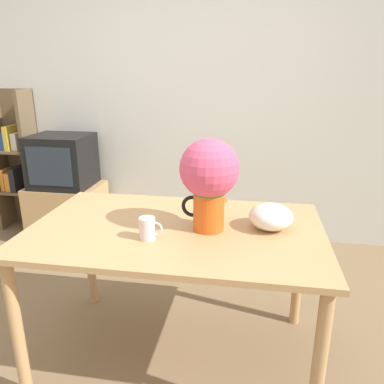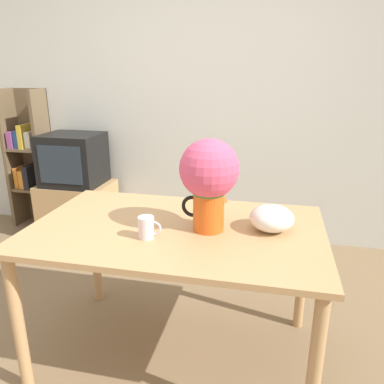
{
  "view_description": "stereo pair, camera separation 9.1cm",
  "coord_description": "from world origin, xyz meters",
  "px_view_note": "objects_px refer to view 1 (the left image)",
  "views": [
    {
      "loc": [
        0.59,
        -1.5,
        1.57
      ],
      "look_at": [
        0.29,
        0.24,
        0.99
      ],
      "focal_mm": 35.0,
      "sensor_mm": 36.0,
      "label": 1
    },
    {
      "loc": [
        0.68,
        -1.49,
        1.57
      ],
      "look_at": [
        0.29,
        0.24,
        0.99
      ],
      "focal_mm": 35.0,
      "sensor_mm": 36.0,
      "label": 2
    }
  ],
  "objects_px": {
    "flower_vase": "(209,177)",
    "coffee_mug": "(148,228)",
    "white_bowl": "(271,217)",
    "tv_set": "(62,161)"
  },
  "relations": [
    {
      "from": "white_bowl",
      "to": "tv_set",
      "type": "bearing_deg",
      "value": 144.62
    },
    {
      "from": "flower_vase",
      "to": "white_bowl",
      "type": "height_order",
      "value": "flower_vase"
    },
    {
      "from": "coffee_mug",
      "to": "white_bowl",
      "type": "bearing_deg",
      "value": 21.08
    },
    {
      "from": "flower_vase",
      "to": "coffee_mug",
      "type": "height_order",
      "value": "flower_vase"
    },
    {
      "from": "coffee_mug",
      "to": "tv_set",
      "type": "distance_m",
      "value": 1.98
    },
    {
      "from": "flower_vase",
      "to": "white_bowl",
      "type": "distance_m",
      "value": 0.38
    },
    {
      "from": "coffee_mug",
      "to": "white_bowl",
      "type": "relative_size",
      "value": 0.51
    },
    {
      "from": "flower_vase",
      "to": "tv_set",
      "type": "relative_size",
      "value": 0.89
    },
    {
      "from": "flower_vase",
      "to": "coffee_mug",
      "type": "xyz_separation_m",
      "value": [
        -0.27,
        -0.16,
        -0.22
      ]
    },
    {
      "from": "flower_vase",
      "to": "white_bowl",
      "type": "bearing_deg",
      "value": 10.96
    }
  ]
}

